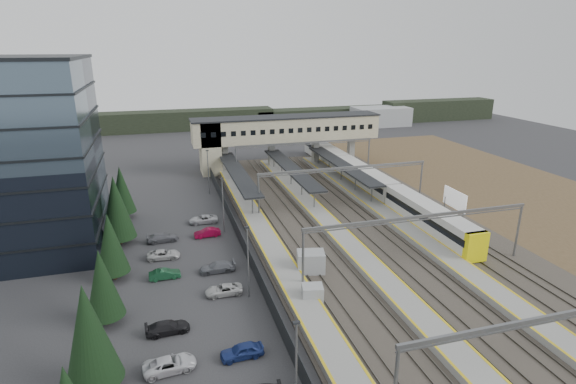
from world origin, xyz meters
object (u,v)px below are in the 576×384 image
object	(u,v)px
train	(366,179)
footbridge	(274,132)
billboard	(455,200)
relay_cabin_far	(312,294)
relay_cabin_near	(311,262)

from	to	relation	value
train	footbridge	bearing A→B (deg)	122.40
train	billboard	bearing A→B (deg)	-69.55
relay_cabin_far	footbridge	bearing A→B (deg)	79.72
footbridge	billboard	bearing A→B (deg)	-62.93
billboard	relay_cabin_near	bearing A→B (deg)	-159.27
footbridge	billboard	xyz separation A→B (m)	(18.77, -36.73, -4.81)
train	billboard	distance (m)	18.54
relay_cabin_far	billboard	size ratio (longest dim) A/B	0.44
footbridge	billboard	distance (m)	41.52
footbridge	billboard	size ratio (longest dim) A/B	7.20
relay_cabin_near	billboard	size ratio (longest dim) A/B	0.64
relay_cabin_far	footbridge	world-z (taller)	footbridge
train	relay_cabin_far	bearing A→B (deg)	-123.12
relay_cabin_far	billboard	xyz separation A→B (m)	(28.37, 16.21, 2.15)
footbridge	train	xyz separation A→B (m)	(12.30, -19.37, -5.78)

